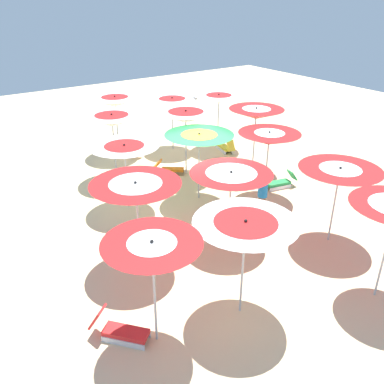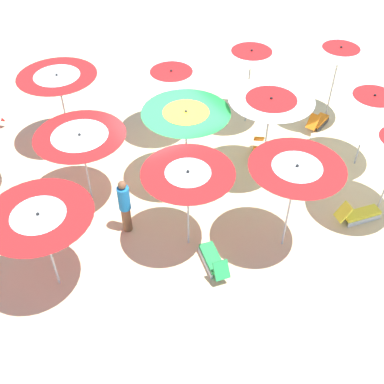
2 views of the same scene
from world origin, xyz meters
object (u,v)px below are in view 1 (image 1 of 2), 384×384
at_px(beach_umbrella_7, 199,140).
at_px(beach_umbrella_8, 186,117).
at_px(beach_umbrella_3, 256,114).
at_px(lounger_1, 280,182).
at_px(beach_umbrella_10, 152,250).
at_px(beach_umbrella_13, 112,120).
at_px(beachgoer_0, 262,194).
at_px(lounger_2, 170,169).
at_px(beach_umbrella_1, 339,174).
at_px(beach_umbrella_4, 219,99).
at_px(beach_umbrella_9, 172,102).
at_px(beach_umbrella_5, 245,231).
at_px(beach_umbrella_11, 136,189).
at_px(beach_umbrella_14, 115,101).
at_px(beach_umbrella_6, 231,178).
at_px(lounger_3, 130,151).
at_px(beach_umbrella_2, 269,139).
at_px(lounger_0, 121,330).
at_px(lounger_4, 225,147).
at_px(beach_umbrella_12, 125,152).

bearing_deg(beach_umbrella_7, beach_umbrella_8, -22.39).
distance_m(beach_umbrella_3, lounger_1, 2.82).
height_order(beach_umbrella_8, beach_umbrella_10, beach_umbrella_8).
distance_m(beach_umbrella_13, lounger_1, 6.57).
bearing_deg(beach_umbrella_7, beachgoer_0, -159.63).
bearing_deg(beach_umbrella_10, lounger_2, -33.72).
height_order(beach_umbrella_3, lounger_1, beach_umbrella_3).
bearing_deg(beach_umbrella_1, beach_umbrella_3, -18.29).
relative_size(beach_umbrella_4, beach_umbrella_9, 1.05).
relative_size(beach_umbrella_5, beach_umbrella_11, 1.00).
height_order(beach_umbrella_8, beach_umbrella_14, same).
bearing_deg(beach_umbrella_5, beach_umbrella_3, -44.07).
bearing_deg(beach_umbrella_4, beach_umbrella_9, 60.52).
distance_m(beach_umbrella_5, beach_umbrella_9, 10.76).
height_order(beach_umbrella_7, beach_umbrella_11, beach_umbrella_11).
xyz_separation_m(beach_umbrella_8, beach_umbrella_14, (3.60, 1.20, 0.01)).
distance_m(beach_umbrella_3, beach_umbrella_4, 2.90).
height_order(beach_umbrella_6, beachgoer_0, beach_umbrella_6).
bearing_deg(beach_umbrella_7, beach_umbrella_9, -22.06).
xyz_separation_m(lounger_1, lounger_3, (6.06, 3.07, 0.01)).
relative_size(beach_umbrella_4, beach_umbrella_7, 1.04).
height_order(beach_umbrella_2, lounger_2, beach_umbrella_2).
distance_m(beach_umbrella_11, beach_umbrella_13, 5.73).
bearing_deg(lounger_0, beach_umbrella_9, 101.77).
relative_size(lounger_0, lounger_2, 1.03).
relative_size(beach_umbrella_3, beach_umbrella_4, 1.03).
height_order(beach_umbrella_3, beach_umbrella_4, beach_umbrella_3).
relative_size(beach_umbrella_8, beachgoer_0, 1.58).
relative_size(beach_umbrella_4, lounger_2, 2.14).
height_order(beach_umbrella_10, lounger_4, beach_umbrella_10).
distance_m(beach_umbrella_3, beach_umbrella_6, 5.31).
bearing_deg(beach_umbrella_4, beach_umbrella_14, 64.42).
bearing_deg(beach_umbrella_6, beach_umbrella_12, 23.89).
relative_size(beach_umbrella_1, beach_umbrella_9, 0.98).
bearing_deg(beach_umbrella_4, lounger_1, 171.15).
bearing_deg(lounger_0, beach_umbrella_7, 89.94).
relative_size(beach_umbrella_11, beachgoer_0, 1.47).
bearing_deg(beach_umbrella_2, beach_umbrella_5, 131.19).
relative_size(beach_umbrella_10, lounger_4, 1.87).
relative_size(lounger_0, lounger_1, 0.97).
bearing_deg(beachgoer_0, beach_umbrella_7, -48.37).
xyz_separation_m(beach_umbrella_14, lounger_1, (-6.66, -3.32, -2.10)).
relative_size(beach_umbrella_5, lounger_1, 1.94).
bearing_deg(beachgoer_0, beach_umbrella_9, -77.52).
bearing_deg(lounger_3, beach_umbrella_7, 159.46).
xyz_separation_m(lounger_1, lounger_4, (4.07, -0.67, 0.01)).
distance_m(beach_umbrella_11, lounger_2, 6.20).
xyz_separation_m(beach_umbrella_5, beachgoer_0, (2.86, -3.32, -1.29)).
relative_size(beach_umbrella_10, beach_umbrella_13, 0.97).
xyz_separation_m(beach_umbrella_10, beach_umbrella_12, (5.61, -2.17, -0.30)).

